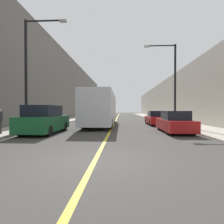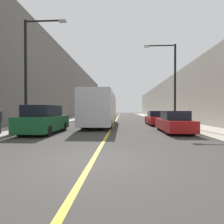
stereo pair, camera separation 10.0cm
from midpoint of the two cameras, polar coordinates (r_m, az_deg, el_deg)
name	(u,v)px [view 2 (the right image)]	position (r m, az deg, el deg)	size (l,w,h in m)	color
ground_plane	(92,162)	(5.58, -6.15, -16.02)	(200.00, 200.00, 0.00)	#3F3D3A
sidewalk_left	(81,117)	(36.27, -9.97, -1.77)	(3.23, 72.00, 0.11)	#B2AA9E
sidewalk_right	(155,118)	(35.91, 13.80, -1.80)	(3.23, 72.00, 0.11)	#B2AA9E
building_row_left	(64,89)	(37.50, -15.42, 7.39)	(4.00, 72.00, 11.99)	#66605B
building_row_right	(173,100)	(36.77, 19.37, 3.80)	(4.00, 72.00, 7.25)	#B7B2A3
road_center_line	(117,118)	(35.32, 1.85, -1.91)	(0.16, 72.00, 0.01)	gold
bus	(102,108)	(18.39, -3.25, 1.17)	(2.60, 11.54, 3.27)	silver
parked_suv_left	(44,120)	(12.88, -21.13, -2.57)	(2.02, 4.65, 1.91)	#145128
car_right_near	(174,123)	(13.13, 19.83, -3.34)	(1.77, 4.29, 1.54)	maroon
car_right_mid	(156,119)	(19.32, 14.43, -2.08)	(1.90, 4.40, 1.51)	maroon
street_lamp_left	(29,67)	(14.46, -25.18, 13.15)	(3.12, 0.24, 8.05)	black
street_lamp_right	(172,79)	(18.37, 19.18, 10.26)	(3.12, 0.24, 7.91)	black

